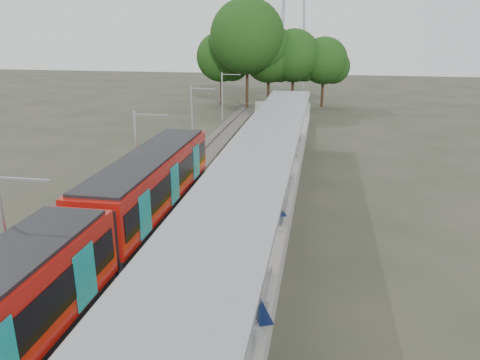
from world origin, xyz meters
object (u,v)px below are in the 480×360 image
object	(u,v)px
train	(87,240)
bench_mid	(276,208)
bench_far	(295,134)
info_pillar_far	(281,159)
litter_bin	(272,200)
bench_near	(258,309)

from	to	relation	value
train	bench_mid	xyz separation A→B (m)	(6.80, 5.84, -0.49)
train	bench_far	distance (m)	23.79
info_pillar_far	litter_bin	bearing A→B (deg)	-113.69
train	bench_near	size ratio (longest dim) A/B	18.54
bench_near	bench_mid	distance (m)	8.55
bench_near	info_pillar_far	size ratio (longest dim) A/B	0.78
bench_mid	info_pillar_far	world-z (taller)	info_pillar_far
bench_mid	bench_far	distance (m)	16.97
info_pillar_far	bench_mid	bearing A→B (deg)	-111.45
train	bench_near	bearing A→B (deg)	-20.85
info_pillar_far	litter_bin	xyz separation A→B (m)	(0.12, -6.52, -0.41)
bench_near	bench_mid	world-z (taller)	bench_mid
bench_mid	bench_far	size ratio (longest dim) A/B	1.05
bench_near	bench_far	size ratio (longest dim) A/B	0.95
bench_far	litter_bin	xyz separation A→B (m)	(-0.26, -15.51, -0.15)
train	bench_near	xyz separation A→B (m)	(7.11, -2.71, -0.54)
litter_bin	bench_mid	bearing A→B (deg)	-76.90
train	litter_bin	bearing A→B (deg)	48.47
bench_mid	bench_near	bearing A→B (deg)	-108.51
bench_mid	litter_bin	xyz separation A→B (m)	(-0.34, 1.46, -0.15)
train	bench_near	distance (m)	7.63
bench_far	litter_bin	size ratio (longest dim) A/B	1.89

